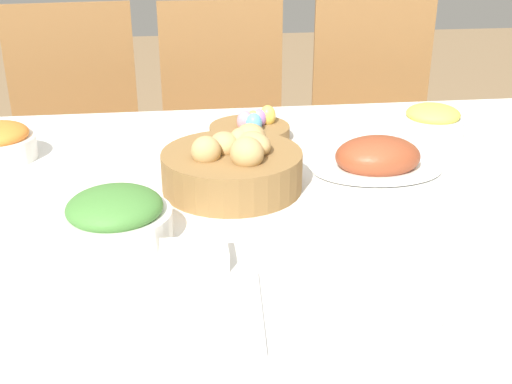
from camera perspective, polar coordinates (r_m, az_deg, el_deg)
dining_table at (r=1.47m, az=0.46°, el=-13.78°), size 1.76×1.17×0.77m
chair_far_center at (r=2.22m, az=-2.77°, el=4.03°), size 0.42×0.42×1.00m
chair_far_right at (r=2.32m, az=10.45°, el=4.52°), size 0.45×0.45×1.00m
chair_far_left at (r=2.24m, az=-15.44°, el=3.35°), size 0.46×0.46×1.00m
bread_basket at (r=1.27m, az=-2.04°, el=2.34°), size 0.28×0.28×0.13m
egg_basket at (r=1.56m, az=-0.47°, el=5.53°), size 0.19×0.19×0.08m
ham_platter at (r=1.39m, az=10.75°, el=2.92°), size 0.28×0.20×0.08m
pineapple_bowl at (r=1.62m, az=15.39°, el=5.96°), size 0.15×0.15×0.09m
green_salad_bowl at (r=1.11m, az=-12.37°, el=-2.20°), size 0.19×0.19×0.09m
dinner_plate at (r=0.94m, az=9.14°, el=-9.60°), size 0.24×0.24×0.01m
fork at (r=0.91m, az=0.23°, el=-10.48°), size 0.02×0.20×0.00m
knife at (r=0.98m, az=17.32°, el=-8.83°), size 0.02×0.20×0.00m
spoon at (r=1.00m, az=18.91°, el=-8.63°), size 0.02×0.20×0.00m
drinking_cup at (r=1.15m, az=18.90°, el=-1.91°), size 0.08×0.08×0.08m
butter_dish at (r=1.02m, az=-5.54°, el=-5.60°), size 0.11×0.07×0.03m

